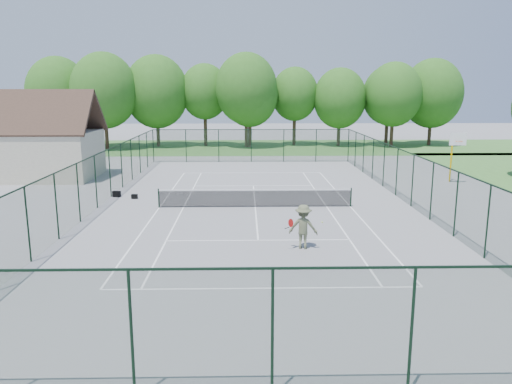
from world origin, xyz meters
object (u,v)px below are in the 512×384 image
at_px(basketball_goal, 455,147).
at_px(sports_bag_a, 117,194).
at_px(tennis_player, 303,227).
at_px(tennis_net, 255,197).

distance_m(basketball_goal, sports_bag_a, 23.54).
bearing_deg(sports_bag_a, tennis_player, -29.29).
bearing_deg(tennis_net, tennis_player, -76.04).
bearing_deg(basketball_goal, tennis_player, -130.22).
distance_m(sports_bag_a, tennis_player, 14.88).
height_order(tennis_net, tennis_player, tennis_player).
distance_m(tennis_net, sports_bag_a, 9.14).
xyz_separation_m(tennis_net, tennis_player, (1.88, -7.55, 0.37)).
relative_size(basketball_goal, sports_bag_a, 7.94).
bearing_deg(tennis_player, sports_bag_a, 135.08).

